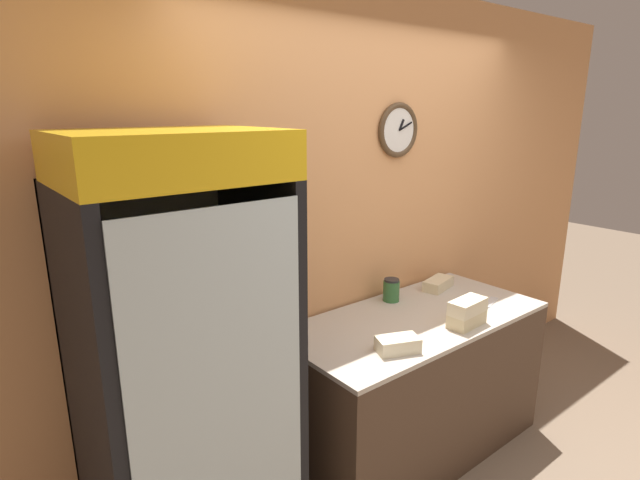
% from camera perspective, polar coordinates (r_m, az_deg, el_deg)
% --- Properties ---
extents(wall_back, '(5.20, 0.09, 2.70)m').
position_cam_1_polar(wall_back, '(3.07, 5.44, 2.26)').
color(wall_back, tan).
rests_on(wall_back, ground_plane).
extents(prep_counter, '(1.59, 0.74, 0.86)m').
position_cam_1_polar(prep_counter, '(3.14, 10.51, -15.78)').
color(prep_counter, '#4C3828').
rests_on(prep_counter, ground_plane).
extents(beverage_cooler, '(0.77, 0.68, 1.95)m').
position_cam_1_polar(beverage_cooler, '(2.17, -15.96, -11.92)').
color(beverage_cooler, black).
rests_on(beverage_cooler, ground_plane).
extents(sandwich_stack_bottom, '(0.24, 0.13, 0.08)m').
position_cam_1_polar(sandwich_stack_bottom, '(2.89, 16.41, -8.66)').
color(sandwich_stack_bottom, beige).
rests_on(sandwich_stack_bottom, prep_counter).
extents(sandwich_stack_middle, '(0.24, 0.13, 0.08)m').
position_cam_1_polar(sandwich_stack_middle, '(2.86, 16.52, -7.27)').
color(sandwich_stack_middle, beige).
rests_on(sandwich_stack_middle, sandwich_stack_bottom).
extents(sandwich_flat_left, '(0.24, 0.18, 0.07)m').
position_cam_1_polar(sandwich_flat_left, '(2.53, 8.88, -11.72)').
color(sandwich_flat_left, beige).
rests_on(sandwich_flat_left, prep_counter).
extents(sandwich_flat_right, '(0.26, 0.17, 0.07)m').
position_cam_1_polar(sandwich_flat_right, '(3.40, 13.35, -4.89)').
color(sandwich_flat_right, beige).
rests_on(sandwich_flat_right, prep_counter).
extents(chefs_knife, '(0.31, 0.13, 0.02)m').
position_cam_1_polar(chefs_knife, '(3.17, 18.37, -7.22)').
color(chefs_knife, silver).
rests_on(chefs_knife, prep_counter).
extents(condiment_jar, '(0.10, 0.10, 0.14)m').
position_cam_1_polar(condiment_jar, '(3.13, 8.15, -5.68)').
color(condiment_jar, '#336B38').
rests_on(condiment_jar, prep_counter).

